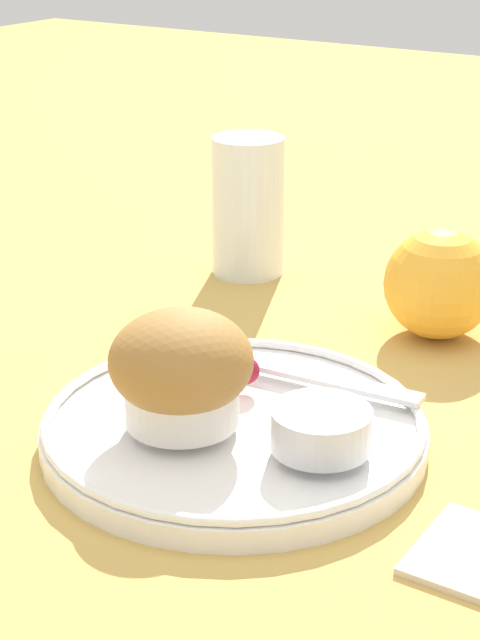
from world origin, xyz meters
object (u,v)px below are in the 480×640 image
Objects in this scene: muffin at (181,370)px; orange_fruit at (440,284)px; butter_knife at (289,371)px; juice_glass at (248,206)px.

muffin is 0.25m from orange_fruit.
butter_knife is at bearing 77.86° from muffin.
muffin is 0.47× the size of butter_knife.
juice_glass is at bearing 115.39° from muffin.
butter_knife is (0.02, 0.09, -0.03)m from muffin.
orange_fruit is (0.06, 0.24, -0.01)m from muffin.
juice_glass reaches higher than butter_knife.
muffin is at bearing -64.61° from juice_glass.
juice_glass reaches higher than muffin.
muffin is at bearing -103.10° from orange_fruit.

